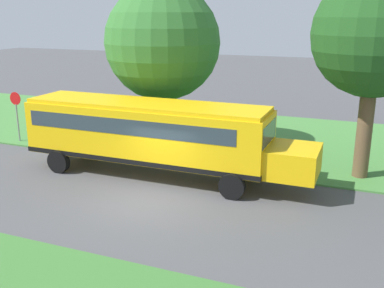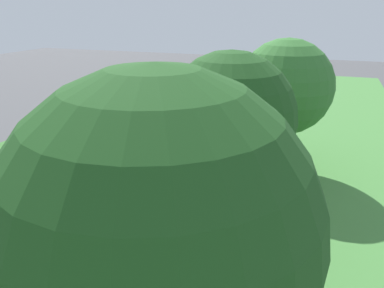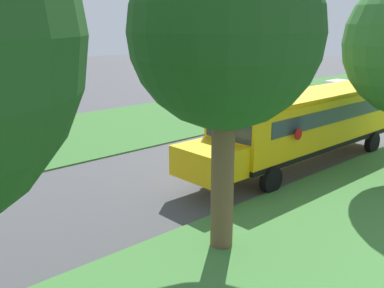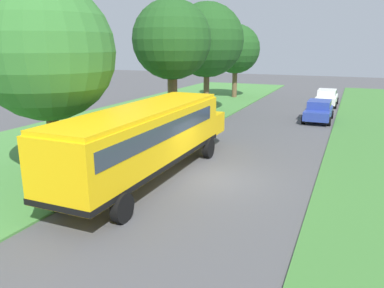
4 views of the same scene
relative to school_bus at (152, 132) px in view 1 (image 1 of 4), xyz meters
The scene contains 6 objects.
ground_plane 3.47m from the school_bus, 21.13° to the left, with size 120.00×120.00×0.00m, color #4C4C4F.
grass_verge 7.61m from the school_bus, behind, with size 12.00×80.00×0.08m, color #47843D.
school_bus is the anchor object (origin of this frame).
oak_tree_beside_bus 5.25m from the school_bus, 160.44° to the right, with size 5.64×5.64×8.16m.
oak_tree_roadside_mid 9.71m from the school_bus, 109.16° to the left, with size 4.93×4.93×8.40m.
stop_sign 9.19m from the school_bus, 101.95° to the right, with size 0.08×0.68×2.74m.
Camera 1 is at (13.62, 7.27, 6.70)m, focal length 42.00 mm.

